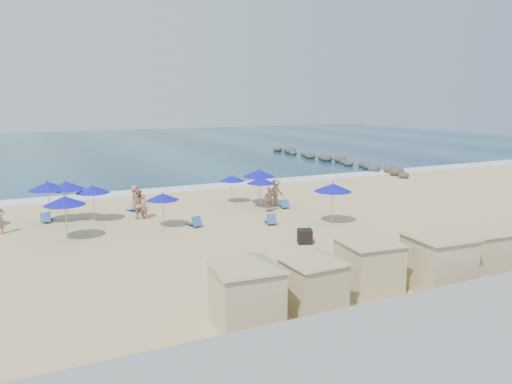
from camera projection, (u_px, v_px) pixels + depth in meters
ground at (222, 241)px, 26.45m from camera, size 160.00×160.00×0.00m
ocean at (84, 148)px, 75.04m from camera, size 160.00×80.00×0.06m
surf_line at (149, 192)px, 40.14m from camera, size 160.00×2.50×0.08m
seawall at (397, 338)px, 14.40m from camera, size 160.00×6.10×1.22m
rock_jetty at (331, 159)px, 58.70m from camera, size 2.56×26.66×0.96m
trash_bin at (305, 236)px, 26.03m from camera, size 0.96×0.96×0.73m
cabana_0 at (246, 280)px, 16.34m from camera, size 4.49×4.49×2.83m
cabana_1 at (313, 272)px, 17.54m from camera, size 4.04×4.04×2.54m
cabana_2 at (369, 253)px, 19.24m from camera, size 4.42×4.42×2.78m
cabana_3 at (439, 248)px, 19.60m from camera, size 4.67×4.67×2.94m
cabana_4 at (481, 241)px, 20.94m from camera, size 4.38×4.38×2.76m
umbrella_1 at (66, 186)px, 30.25m from camera, size 2.27×2.27×2.58m
umbrella_2 at (64, 201)px, 26.19m from camera, size 2.20×2.20×2.50m
umbrella_3 at (48, 186)px, 29.81m from camera, size 2.33×2.33×2.65m
umbrella_4 at (93, 189)px, 30.19m from camera, size 2.05×2.05×2.34m
umbrella_5 at (163, 197)px, 28.80m from camera, size 1.88×1.88×2.14m
umbrella_6 at (261, 181)px, 33.93m from camera, size 1.96×1.96×2.23m
umbrella_7 at (232, 178)px, 35.73m from camera, size 1.81×1.81×2.06m
umbrella_8 at (259, 173)px, 34.91m from camera, size 2.32×2.32×2.64m
umbrella_9 at (333, 188)px, 29.64m from camera, size 2.26×2.26×2.58m
beach_chair_1 at (46, 219)px, 30.39m from camera, size 0.80×1.31×0.67m
beach_chair_2 at (136, 208)px, 33.25m from camera, size 0.97×1.36×0.69m
beach_chair_3 at (195, 223)px, 29.40m from camera, size 0.65×1.27×0.67m
beach_chair_4 at (270, 220)px, 29.95m from camera, size 0.89×1.36×0.69m
beach_chair_5 at (284, 205)px, 34.35m from camera, size 0.83×1.29×0.65m
beachgoer_1 at (139, 204)px, 31.23m from camera, size 1.08×0.95×1.86m
beachgoer_2 at (269, 199)px, 33.13m from camera, size 1.00×0.47×1.67m
beachgoer_3 at (276, 192)px, 35.08m from camera, size 1.34×0.99×1.86m
beachgoer_4 at (135, 198)px, 33.36m from camera, size 0.94×1.03×1.77m
beachgoer_5 at (143, 207)px, 31.13m from camera, size 0.69×0.60×1.59m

